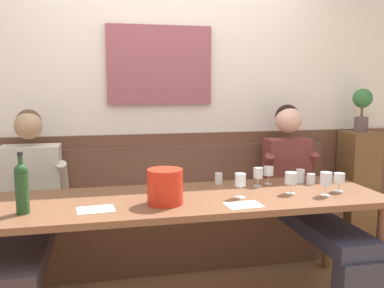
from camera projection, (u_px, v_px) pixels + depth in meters
name	position (u px, v px, depth m)	size (l,w,h in m)	color
room_wall_back	(165.00, 90.00, 3.44)	(6.80, 0.12, 2.80)	silver
wood_wainscot_panel	(167.00, 194.00, 3.51)	(6.80, 0.03, 1.04)	brown
wall_bench	(171.00, 229.00, 3.34)	(2.83, 0.42, 0.94)	brown
dining_table	(188.00, 208.00, 2.64)	(2.53, 0.77, 0.74)	brown
person_right_seat	(25.00, 210.00, 2.74)	(0.53, 1.24, 1.27)	#293636
person_center_right_seat	(305.00, 190.00, 3.17)	(0.47, 1.23, 1.29)	#2D2D3B
ice_bucket	(165.00, 187.00, 2.46)	(0.21, 0.21, 0.21)	red
wine_bottle_green_tall	(22.00, 187.00, 2.26)	(0.07, 0.07, 0.35)	#1E421F
wine_glass_left_end	(339.00, 179.00, 2.74)	(0.07, 0.07, 0.13)	silver
wine_glass_center_front	(326.00, 179.00, 2.64)	(0.07, 0.07, 0.15)	silver
wine_glass_right_end	(268.00, 172.00, 2.96)	(0.07, 0.07, 0.13)	silver
wine_glass_mid_right	(258.00, 174.00, 2.89)	(0.07, 0.07, 0.13)	silver
wine_glass_mid_left	(240.00, 181.00, 2.59)	(0.07, 0.07, 0.16)	silver
wine_glass_by_bottle	(291.00, 179.00, 2.69)	(0.08, 0.08, 0.14)	silver
water_tumbler_right	(300.00, 176.00, 3.01)	(0.06, 0.06, 0.10)	silver
water_tumbler_left	(311.00, 179.00, 2.96)	(0.06, 0.06, 0.08)	silver
water_tumbler_center	(219.00, 178.00, 2.97)	(0.06, 0.06, 0.08)	silver
tasting_sheet_left_guest	(96.00, 209.00, 2.35)	(0.21, 0.15, 0.00)	white
tasting_sheet_right_guest	(244.00, 205.00, 2.44)	(0.21, 0.15, 0.00)	white
corner_pedestal	(357.00, 189.00, 3.71)	(0.28, 0.28, 1.04)	brown
potted_plant	(362.00, 106.00, 3.61)	(0.17, 0.17, 0.38)	brown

